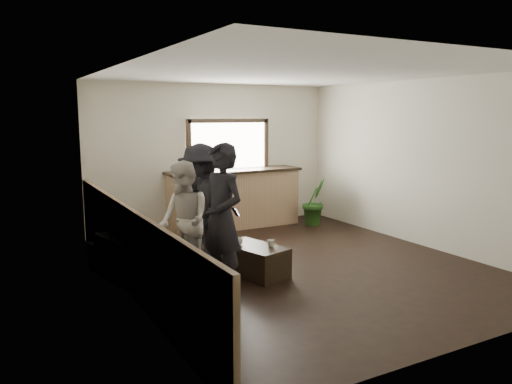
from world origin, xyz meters
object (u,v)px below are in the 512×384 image
bar_counter (234,195)px  cup_b (271,243)px  potted_plant (314,201)px  person_c (202,205)px  person_a (222,218)px  person_b (184,222)px  sofa (149,260)px  coffee_table (254,260)px  cup_a (238,241)px  person_d (200,197)px

bar_counter → cup_b: bearing=-107.0°
potted_plant → person_c: size_ratio=0.53×
person_a → bar_counter: bearing=137.4°
person_b → person_c: person_c is taller
sofa → person_a: bearing=-148.9°
coffee_table → person_c: person_c is taller
cup_a → person_d: person_d is taller
person_c → coffee_table: bearing=38.4°
cup_a → person_a: (-0.48, -0.51, 0.47)m
sofa → cup_b: size_ratio=20.21×
bar_counter → coffee_table: (-1.07, -2.79, -0.43)m
person_a → person_d: size_ratio=1.17×
cup_b → person_c: bearing=121.0°
cup_a → potted_plant: potted_plant is taller
cup_b → potted_plant: size_ratio=0.11×
person_d → person_a: bearing=18.6°
bar_counter → person_c: bearing=-127.6°
cup_a → cup_b: size_ratio=1.19×
potted_plant → bar_counter: bearing=159.3°
bar_counter → potted_plant: bar_counter is taller
coffee_table → cup_a: 0.34m
person_d → sofa: bearing=-5.9°
coffee_table → person_a: person_a is taller
bar_counter → person_c: bar_counter is taller
cup_b → person_c: 1.24m
bar_counter → potted_plant: size_ratio=2.80×
cup_a → person_a: 0.85m
person_a → person_c: bearing=155.5°
potted_plant → person_d: (-2.55, -0.17, 0.32)m
person_b → person_c: size_ratio=0.90×
sofa → cup_a: 1.24m
coffee_table → person_b: (-0.93, 0.26, 0.60)m
cup_b → bar_counter: bearing=73.0°
sofa → coffee_table: sofa is taller
bar_counter → person_a: 3.60m
sofa → person_d: size_ratio=1.29×
bar_counter → cup_a: bearing=-115.2°
person_c → cup_b: bearing=42.6°
bar_counter → person_b: bar_counter is taller
bar_counter → coffee_table: 3.02m
coffee_table → person_c: size_ratio=0.52×
cup_a → cup_b: 0.46m
bar_counter → sofa: (-2.45, -2.40, -0.34)m
bar_counter → cup_a: size_ratio=22.07×
cup_a → person_d: 1.93m
potted_plant → sofa: bearing=-155.3°
sofa → person_d: bearing=-53.6°
cup_b → potted_plant: potted_plant is taller
cup_b → potted_plant: bearing=44.4°
person_a → person_b: bearing=-170.0°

